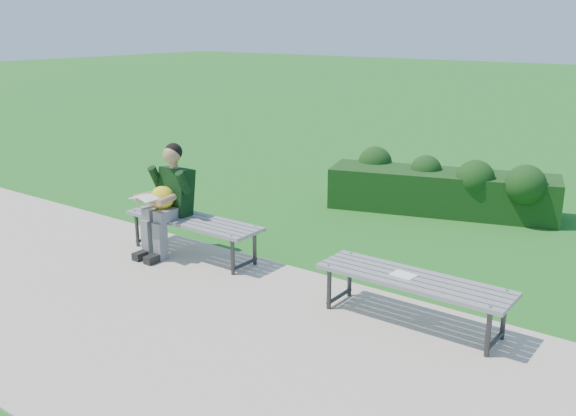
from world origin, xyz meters
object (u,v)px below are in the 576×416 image
(bench_left, at_px, (193,223))
(hedge, at_px, (445,187))
(bench_right, at_px, (413,283))
(seated_boy, at_px, (168,197))
(paper_sheet, at_px, (403,275))

(bench_left, bearing_deg, hedge, 65.20)
(hedge, distance_m, bench_left, 3.89)
(bench_right, distance_m, seated_boy, 3.20)
(seated_boy, relative_size, paper_sheet, 5.65)
(seated_boy, height_order, paper_sheet, seated_boy)
(hedge, height_order, paper_sheet, hedge)
(seated_boy, bearing_deg, hedge, 61.98)
(bench_left, xyz_separation_m, seated_boy, (-0.30, -0.10, 0.30))
(paper_sheet, bearing_deg, bench_right, 0.00)
(bench_right, bearing_deg, bench_left, 177.84)
(bench_left, height_order, bench_right, same)
(bench_left, relative_size, seated_boy, 1.37)
(hedge, xyz_separation_m, bench_right, (1.25, -3.64, 0.04))
(bench_right, xyz_separation_m, seated_boy, (-3.18, 0.01, 0.30))
(paper_sheet, bearing_deg, bench_left, 177.76)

